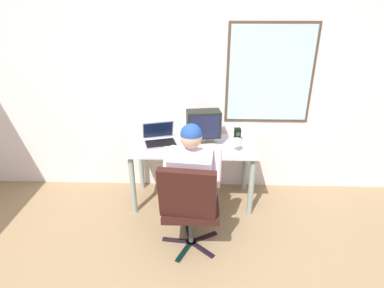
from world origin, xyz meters
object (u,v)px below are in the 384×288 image
(desk, at_px, (192,153))
(desk_speaker, at_px, (237,135))
(crt_monitor, at_px, (204,125))
(laptop, at_px, (159,137))
(office_chair, at_px, (189,203))
(person_seated, at_px, (193,178))
(wine_glass, at_px, (237,143))

(desk, distance_m, desk_speaker, 0.55)
(crt_monitor, xyz_separation_m, laptop, (-0.49, 0.03, -0.16))
(crt_monitor, height_order, desk_speaker, crt_monitor)
(office_chair, bearing_deg, person_seated, 84.09)
(desk, distance_m, person_seated, 0.59)
(office_chair, height_order, wine_glass, office_chair)
(desk, distance_m, office_chair, 0.86)
(crt_monitor, distance_m, wine_glass, 0.42)
(person_seated, bearing_deg, desk, 92.48)
(person_seated, bearing_deg, laptop, 121.56)
(office_chair, xyz_separation_m, laptop, (-0.37, 0.91, 0.24))
(desk, relative_size, office_chair, 1.49)
(desk, height_order, wine_glass, wine_glass)
(desk, xyz_separation_m, laptop, (-0.37, 0.06, 0.17))
(person_seated, relative_size, laptop, 2.92)
(desk, relative_size, person_seated, 1.15)
(desk, bearing_deg, laptop, 171.01)
(person_seated, height_order, laptop, person_seated)
(crt_monitor, xyz_separation_m, wine_glass, (0.35, -0.19, -0.13))
(laptop, bearing_deg, wine_glass, -14.38)
(office_chair, distance_m, wine_glass, 0.89)
(office_chair, height_order, person_seated, person_seated)
(office_chair, relative_size, wine_glass, 6.83)
(wine_glass, bearing_deg, desk, 161.56)
(office_chair, height_order, crt_monitor, crt_monitor)
(office_chair, bearing_deg, crt_monitor, 82.07)
(desk, relative_size, desk_speaker, 9.56)
(wine_glass, bearing_deg, crt_monitor, 152.05)
(laptop, height_order, wine_glass, laptop)
(crt_monitor, bearing_deg, office_chair, -97.93)
(desk, bearing_deg, office_chair, -90.14)
(wine_glass, bearing_deg, person_seated, -136.14)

